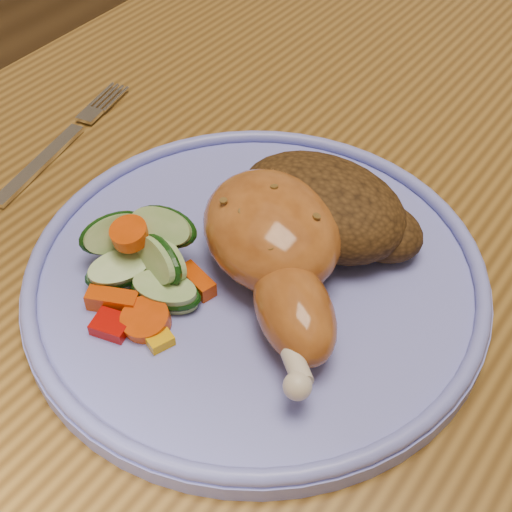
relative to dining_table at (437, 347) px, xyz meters
The scene contains 7 objects.
dining_table is the anchor object (origin of this frame).
plate 0.16m from the dining_table, 138.97° to the right, with size 0.30×0.30×0.01m, color #747BDE.
plate_rim 0.17m from the dining_table, 138.97° to the right, with size 0.30×0.30×0.01m, color #747BDE.
chicken_leg 0.17m from the dining_table, 136.76° to the right, with size 0.16×0.15×0.06m.
rice_pilaf 0.15m from the dining_table, 160.52° to the right, with size 0.13×0.09×0.05m.
vegetable_pile 0.24m from the dining_table, 139.11° to the right, with size 0.10×0.10×0.05m.
fork 0.34m from the dining_table, 168.53° to the right, with size 0.05×0.15×0.00m.
Camera 1 is at (0.08, -0.34, 1.10)m, focal length 50.00 mm.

